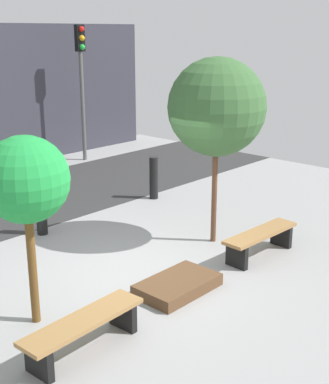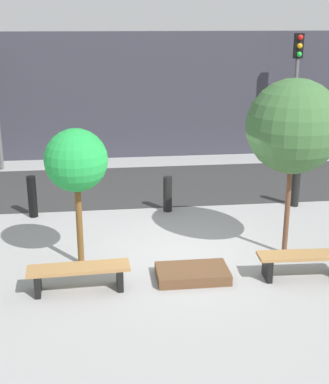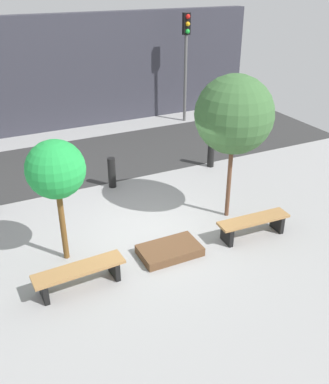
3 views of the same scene
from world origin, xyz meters
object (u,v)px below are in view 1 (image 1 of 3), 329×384
object	(u,v)px
tree_behind_left_bench	(26,181)
bollard_left	(41,213)
tree_behind_right_bench	(217,107)
traffic_light_mid_west	(81,69)
bollard_center	(154,178)
planter_bed	(178,285)
bench_right	(260,238)
bench_left	(84,328)

from	to	relation	value
tree_behind_left_bench	bollard_left	size ratio (longest dim) A/B	3.04
tree_behind_right_bench	traffic_light_mid_west	world-z (taller)	traffic_light_mid_west
bollard_left	bollard_center	bearing A→B (deg)	0.00
traffic_light_mid_west	bollard_center	bearing A→B (deg)	-108.30
tree_behind_right_bench	traffic_light_mid_west	xyz separation A→B (m)	(2.69, 7.24, 0.21)
planter_bed	bollard_left	size ratio (longest dim) A/B	1.50
bench_right	bollard_left	distance (m)	4.38
bench_left	planter_bed	xyz separation A→B (m)	(2.06, 0.20, -0.23)
bench_right	bollard_center	xyz separation A→B (m)	(1.22, 3.87, 0.18)
planter_bed	tree_behind_right_bench	bearing A→B (deg)	23.15
tree_behind_right_bench	bench_right	bearing A→B (deg)	-90.00
tree_behind_left_bench	bollard_center	xyz separation A→B (m)	(5.34, 2.79, -1.56)
tree_behind_right_bench	bollard_center	bearing A→B (deg)	66.32
tree_behind_left_bench	tree_behind_right_bench	size ratio (longest dim) A/B	0.76
tree_behind_left_bench	tree_behind_right_bench	distance (m)	4.16
bench_left	planter_bed	world-z (taller)	bench_left
traffic_light_mid_west	bollard_left	bearing A→B (deg)	-136.89
tree_behind_left_bench	bollard_left	bearing A→B (deg)	53.53
bench_right	traffic_light_mid_west	bearing A→B (deg)	74.67
tree_behind_left_bench	bench_left	bearing A→B (deg)	-90.00
bench_left	bollard_center	size ratio (longest dim) A/B	1.73
planter_bed	bollard_center	bearing A→B (deg)	48.17
tree_behind_left_bench	bollard_center	bearing A→B (deg)	27.55
tree_behind_right_bench	bollard_left	world-z (taller)	tree_behind_right_bench
bench_right	tree_behind_right_bench	distance (m)	2.53
planter_bed	bollard_center	distance (m)	4.94
bench_right	planter_bed	xyz separation A→B (m)	(-2.06, 0.20, -0.24)
tree_behind_right_bench	traffic_light_mid_west	distance (m)	7.72
bench_right	bollard_left	bearing A→B (deg)	120.65
bench_left	tree_behind_left_bench	xyz separation A→B (m)	(0.00, 1.08, 1.75)
bollard_center	tree_behind_left_bench	bearing A→B (deg)	-152.45
tree_behind_right_bench	bollard_left	xyz separation A→B (m)	(-2.06, 2.79, -2.19)
planter_bed	bollard_left	distance (m)	3.68
bench_right	tree_behind_left_bench	distance (m)	4.60
bench_left	planter_bed	distance (m)	2.08
bench_left	bench_right	world-z (taller)	bench_right
planter_bed	tree_behind_right_bench	xyz separation A→B (m)	(2.06, 0.88, 2.53)
planter_bed	tree_behind_left_bench	size ratio (longest dim) A/B	0.49
tree_behind_left_bench	bollard_left	xyz separation A→B (m)	(2.06, 2.79, -1.64)
bollard_left	traffic_light_mid_west	distance (m)	6.94
bench_right	planter_bed	size ratio (longest dim) A/B	1.32
tree_behind_right_bench	bollard_center	world-z (taller)	tree_behind_right_bench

